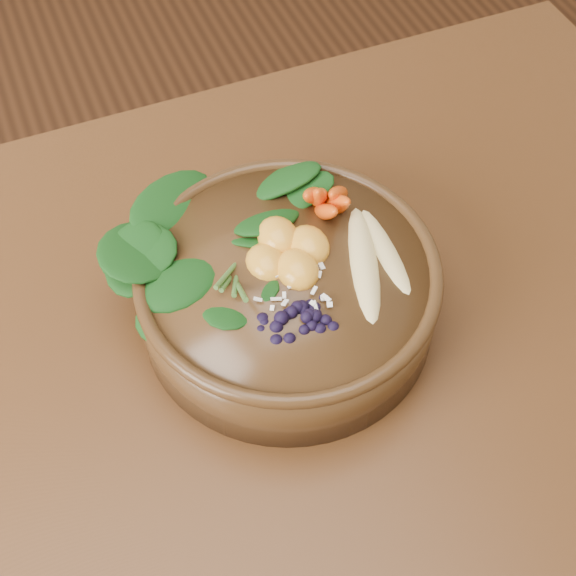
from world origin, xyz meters
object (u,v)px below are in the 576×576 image
Objects in this scene: carrot_cluster at (331,175)px; dining_table at (110,490)px; banana_halves at (376,247)px; blueberry_pile at (301,308)px; stoneware_bowl at (288,294)px; mandarin_cluster at (288,244)px; kale_heap at (233,211)px.

dining_table is at bearing -140.99° from carrot_cluster.
banana_halves is 1.17× the size of blueberry_pile.
dining_table is 0.37m from banana_halves.
blueberry_pile is (-0.09, -0.13, -0.02)m from carrot_cluster.
stoneware_bowl is 2.16× the size of blueberry_pile.
carrot_cluster reaches higher than blueberry_pile.
mandarin_cluster is 0.69× the size of blueberry_pile.
banana_halves is at bearing 23.81° from blueberry_pile.
carrot_cluster reaches higher than stoneware_bowl.
mandarin_cluster reaches higher than banana_halves.
carrot_cluster is 0.87× the size of mandarin_cluster.
blueberry_pile is at bearing -109.55° from carrot_cluster.
mandarin_cluster is at bearing 76.06° from blueberry_pile.
banana_halves is at bearing -11.93° from stoneware_bowl.
carrot_cluster is at bearing 41.64° from stoneware_bowl.
banana_halves is at bearing -38.22° from kale_heap.
kale_heap is 2.07× the size of mandarin_cluster.
mandarin_cluster is at bearing -129.81° from carrot_cluster.
stoneware_bowl is 1.53× the size of kale_heap.
banana_halves is 1.71× the size of mandarin_cluster.
mandarin_cluster is at bearing 68.99° from stoneware_bowl.
kale_heap is at bearing 123.54° from mandarin_cluster.
blueberry_pile is at bearing 2.84° from dining_table.
mandarin_cluster is at bearing -56.46° from kale_heap.
blueberry_pile is at bearing -103.94° from mandarin_cluster.
banana_halves reaches higher than dining_table.
kale_heap is 0.10m from carrot_cluster.
blueberry_pile reaches higher than stoneware_bowl.
kale_heap reaches higher than dining_table.
carrot_cluster is at bearing 24.34° from dining_table.
dining_table is 0.29m from blueberry_pile.
blueberry_pile is (0.22, 0.01, 0.19)m from dining_table.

